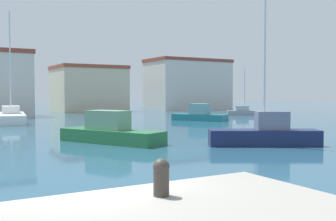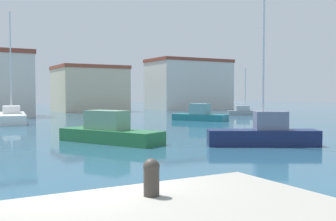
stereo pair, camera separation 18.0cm
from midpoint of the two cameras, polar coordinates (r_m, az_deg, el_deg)
The scene contains 9 objects.
water at distance 31.96m, azimuth 3.20°, elevation -2.36°, with size 160.00×160.00×0.00m, color #285670.
mooring_bollard at distance 6.20m, azimuth -1.49°, elevation -9.12°, with size 0.25×0.25×0.57m.
sailboat_white_far_right at distance 39.67m, azimuth -20.97°, elevation -0.79°, with size 3.57×8.94×10.03m.
sailboat_navy_mid_harbor at distance 21.29m, azimuth 13.56°, elevation -3.09°, with size 5.53×3.99×9.00m.
sailboat_grey_behind_lamppost at distance 50.61m, azimuth 10.76°, elevation -0.09°, with size 4.08×3.15×5.68m.
motorboat_green_distant_north at distance 22.18m, azimuth -7.98°, elevation -2.96°, with size 4.33×6.22×1.74m.
motorboat_teal_outer_mooring at distance 39.93m, azimuth 4.62°, elevation -0.60°, with size 4.21×5.49×1.66m.
warehouse_block at distance 61.93m, azimuth -10.87°, elevation 3.03°, with size 9.79×8.87×6.72m.
waterfront_apartments at distance 68.01m, azimuth 3.00°, elevation 3.67°, with size 13.13×7.93×8.27m.
Camera 2 is at (-2.10, -6.86, 2.66)m, focal length 43.49 mm.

